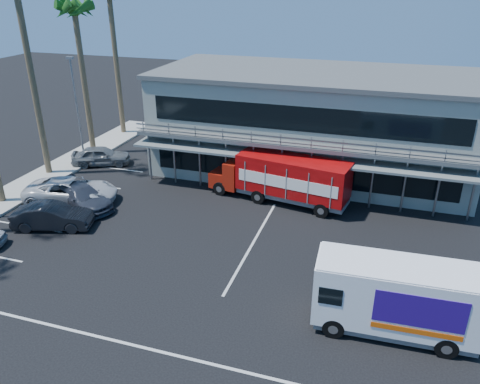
% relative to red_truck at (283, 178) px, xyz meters
% --- Properties ---
extents(ground, '(120.00, 120.00, 0.00)m').
position_rel_red_truck_xyz_m(ground, '(-2.37, -8.61, -1.69)').
color(ground, black).
rests_on(ground, ground).
extents(building, '(22.40, 12.00, 7.30)m').
position_rel_red_truck_xyz_m(building, '(0.63, 6.33, 1.97)').
color(building, gray).
rests_on(building, ground).
extents(curb_strip, '(3.00, 32.00, 0.16)m').
position_rel_red_truck_xyz_m(curb_strip, '(-17.37, -2.61, -1.61)').
color(curb_strip, '#A5A399').
rests_on(curb_strip, ground).
extents(palm_e, '(2.80, 2.80, 12.25)m').
position_rel_red_truck_xyz_m(palm_e, '(-17.07, 4.39, 8.88)').
color(palm_e, brown).
rests_on(palm_e, ground).
extents(palm_f, '(2.80, 2.80, 13.25)m').
position_rel_red_truck_xyz_m(palm_f, '(-17.47, 9.89, 9.78)').
color(palm_f, brown).
rests_on(palm_f, ground).
extents(light_pole_far, '(0.50, 0.25, 8.09)m').
position_rel_red_truck_xyz_m(light_pole_far, '(-16.57, 2.39, 2.81)').
color(light_pole_far, gray).
rests_on(light_pole_far, ground).
extents(red_truck, '(9.38, 3.65, 3.08)m').
position_rel_red_truck_xyz_m(red_truck, '(0.00, 0.00, 0.00)').
color(red_truck, maroon).
rests_on(red_truck, ground).
extents(white_van, '(6.55, 2.49, 3.16)m').
position_rel_red_truck_xyz_m(white_van, '(7.01, -10.64, -0.02)').
color(white_van, white).
rests_on(white_van, ground).
extents(parked_car_b, '(4.74, 2.78, 1.48)m').
position_rel_red_truck_xyz_m(parked_car_b, '(-11.87, -7.46, -0.95)').
color(parked_car_b, black).
rests_on(parked_car_b, ground).
extents(parked_car_c, '(6.26, 4.06, 1.60)m').
position_rel_red_truck_xyz_m(parked_car_c, '(-12.95, -4.21, -0.89)').
color(parked_car_c, silver).
rests_on(parked_car_c, ground).
extents(parked_car_d, '(5.29, 3.88, 1.42)m').
position_rel_red_truck_xyz_m(parked_car_d, '(-11.87, -4.61, -0.98)').
color(parked_car_d, '#303541').
rests_on(parked_car_d, ground).
extents(parked_car_e, '(4.71, 3.37, 1.49)m').
position_rel_red_truck_xyz_m(parked_car_e, '(-14.87, 2.19, -0.94)').
color(parked_car_e, slate).
rests_on(parked_car_e, ground).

